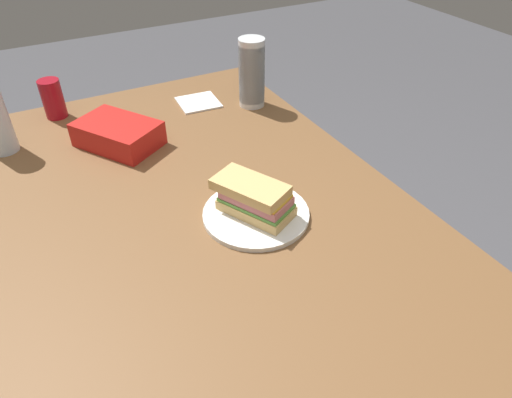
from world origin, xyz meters
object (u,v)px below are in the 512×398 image
Objects in this scene: soda_can_red at (53,99)px; plastic_cup_stack at (252,73)px; chip_bag at (118,134)px; sandwich at (254,198)px; dining_table at (217,289)px; paper_plate at (256,214)px.

soda_can_red is 0.55× the size of plastic_cup_stack.
soda_can_red is 0.30m from chip_bag.
soda_can_red is at bearing 23.49° from sandwich.
dining_table is 0.59m from chip_bag.
paper_plate is 1.25× the size of sandwich.
sandwich is 0.59m from plastic_cup_stack.
paper_plate is 2.05× the size of soda_can_red.
paper_plate is 1.13× the size of plastic_cup_stack.
chip_bag is (0.47, 0.19, -0.02)m from sandwich.
soda_can_red is at bearing 23.64° from paper_plate.
soda_can_red reaches higher than dining_table.
paper_plate reaches higher than dining_table.
plastic_cup_stack is (0.62, -0.41, 0.19)m from dining_table.
soda_can_red is at bearing 11.82° from dining_table.
sandwich reaches higher than chip_bag.
soda_can_red is (0.84, 0.18, 0.14)m from dining_table.
soda_can_red reaches higher than sandwich.
dining_table is at bearing 124.52° from sandwich.
sandwich is 0.87× the size of chip_bag.
paper_plate is 0.81m from soda_can_red.
chip_bag is (-0.27, -0.13, -0.03)m from soda_can_red.
sandwich is at bearing 53.57° from paper_plate.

